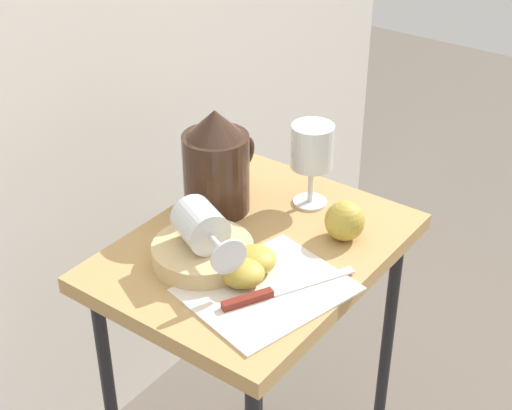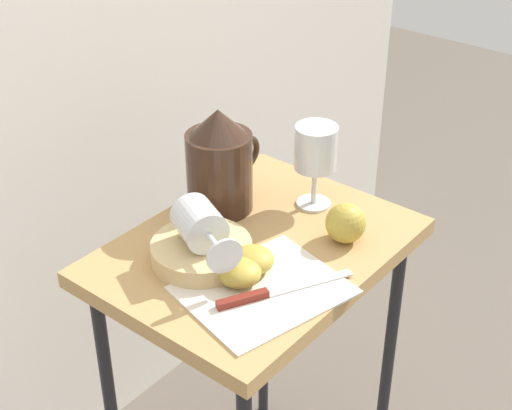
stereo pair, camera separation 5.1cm
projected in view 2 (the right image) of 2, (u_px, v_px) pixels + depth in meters
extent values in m
cube|color=tan|center=(256.00, 252.00, 1.35)|extent=(0.54, 0.40, 0.03)
cylinder|color=black|center=(387.00, 369.00, 1.59)|extent=(0.02, 0.02, 0.67)
cylinder|color=black|center=(264.00, 306.00, 1.77)|extent=(0.02, 0.02, 0.67)
cube|color=silver|center=(263.00, 290.00, 1.23)|extent=(0.29, 0.25, 0.00)
cylinder|color=tan|center=(202.00, 252.00, 1.29)|extent=(0.17, 0.17, 0.03)
cylinder|color=#382319|center=(219.00, 172.00, 1.40)|extent=(0.12, 0.12, 0.15)
cylinder|color=#D1661E|center=(220.00, 186.00, 1.42)|extent=(0.11, 0.11, 0.08)
cone|color=#382319|center=(218.00, 122.00, 1.35)|extent=(0.10, 0.10, 0.05)
torus|color=#382319|center=(247.00, 153.00, 1.45)|extent=(0.07, 0.01, 0.07)
cylinder|color=silver|center=(313.00, 203.00, 1.45)|extent=(0.06, 0.06, 0.00)
cylinder|color=silver|center=(314.00, 185.00, 1.43)|extent=(0.01, 0.01, 0.07)
cylinder|color=silver|center=(315.00, 147.00, 1.39)|extent=(0.08, 0.08, 0.08)
cylinder|color=#D1661E|center=(315.00, 156.00, 1.40)|extent=(0.07, 0.07, 0.04)
cylinder|color=silver|center=(199.00, 224.00, 1.26)|extent=(0.10, 0.10, 0.07)
cylinder|color=silver|center=(216.00, 245.00, 1.21)|extent=(0.03, 0.06, 0.01)
cylinder|color=silver|center=(225.00, 256.00, 1.18)|extent=(0.06, 0.03, 0.06)
ellipsoid|color=#B29938|center=(239.00, 272.00, 1.23)|extent=(0.07, 0.07, 0.04)
ellipsoid|color=#B29938|center=(253.00, 260.00, 1.26)|extent=(0.07, 0.07, 0.04)
sphere|color=#B29938|center=(346.00, 223.00, 1.33)|extent=(0.07, 0.07, 0.07)
cube|color=silver|center=(310.00, 283.00, 1.24)|extent=(0.14, 0.08, 0.00)
cube|color=maroon|center=(243.00, 299.00, 1.19)|extent=(0.08, 0.05, 0.01)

